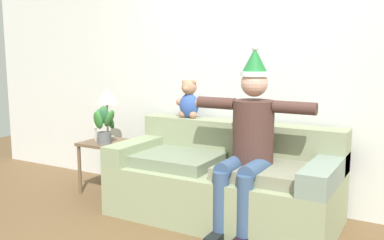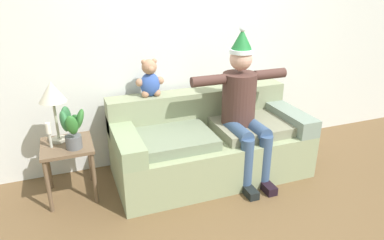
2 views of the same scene
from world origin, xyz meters
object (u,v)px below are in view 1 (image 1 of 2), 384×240
at_px(candle_tall, 95,126).
at_px(side_table, 107,150).
at_px(couch, 225,181).
at_px(table_lamp, 107,98).
at_px(potted_plant, 104,124).
at_px(teddy_bear, 189,101).
at_px(person_seated, 249,138).

bearing_deg(candle_tall, side_table, 8.97).
xyz_separation_m(couch, table_lamp, (-1.45, 0.14, 0.66)).
relative_size(table_lamp, potted_plant, 1.46).
bearing_deg(couch, potted_plant, -177.52).
distance_m(teddy_bear, candle_tall, 1.07).
relative_size(side_table, table_lamp, 0.95).
xyz_separation_m(side_table, potted_plant, (0.07, -0.11, 0.30)).
height_order(table_lamp, potted_plant, table_lamp).
xyz_separation_m(person_seated, potted_plant, (-1.61, 0.10, -0.04)).
height_order(side_table, candle_tall, candle_tall).
distance_m(teddy_bear, table_lamp, 0.93).
bearing_deg(person_seated, potted_plant, 176.28).
bearing_deg(potted_plant, side_table, 122.99).
distance_m(person_seated, potted_plant, 1.62).
xyz_separation_m(couch, teddy_bear, (-0.53, 0.29, 0.66)).
height_order(teddy_bear, table_lamp, teddy_bear).
distance_m(couch, teddy_bear, 0.90).
relative_size(person_seated, teddy_bear, 4.01).
bearing_deg(side_table, teddy_bear, 15.77).
xyz_separation_m(teddy_bear, candle_tall, (-0.99, -0.26, -0.30)).
relative_size(teddy_bear, side_table, 0.71).
distance_m(couch, potted_plant, 1.39).
bearing_deg(person_seated, candle_tall, 173.98).
distance_m(person_seated, table_lamp, 1.78).
height_order(person_seated, potted_plant, person_seated).
bearing_deg(couch, side_table, 178.01).
xyz_separation_m(table_lamp, candle_tall, (-0.07, -0.11, -0.30)).
distance_m(person_seated, candle_tall, 1.82).
bearing_deg(side_table, table_lamp, 121.58).
height_order(couch, side_table, couch).
bearing_deg(side_table, couch, -1.99).
bearing_deg(side_table, potted_plant, -57.01).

